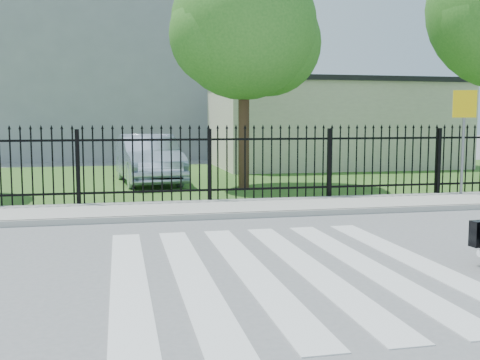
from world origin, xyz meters
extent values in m
plane|color=slate|center=(0.00, 0.00, 0.00)|extent=(120.00, 120.00, 0.00)
cube|color=#ADAAA3|center=(0.00, 5.00, 0.06)|extent=(40.00, 2.00, 0.12)
cube|color=#ADAAA3|center=(0.00, 4.00, 0.06)|extent=(40.00, 0.12, 0.12)
cube|color=#375D20|center=(0.00, 12.00, 0.01)|extent=(40.00, 12.00, 0.02)
cube|color=black|center=(0.00, 6.00, 0.35)|extent=(26.00, 0.04, 0.05)
cube|color=black|center=(0.00, 6.00, 1.55)|extent=(26.00, 0.04, 0.05)
cylinder|color=#382316|center=(1.50, 9.00, 2.08)|extent=(0.32, 0.32, 4.16)
sphere|color=#2E6F1F|center=(1.50, 9.00, 4.68)|extent=(4.20, 4.20, 4.20)
cube|color=beige|center=(7.00, 16.00, 1.75)|extent=(10.00, 6.00, 3.50)
cube|color=black|center=(7.00, 16.00, 3.60)|extent=(10.20, 6.20, 0.20)
cube|color=#95989D|center=(-3.00, 26.00, 6.00)|extent=(15.00, 10.00, 12.00)
imported|color=#9CA9C4|center=(-1.18, 10.78, 0.79)|extent=(2.10, 4.82, 1.54)
cylinder|color=gray|center=(6.49, 5.70, 1.38)|extent=(0.07, 0.07, 2.52)
cube|color=yellow|center=(6.49, 5.68, 2.41)|extent=(0.54, 0.28, 0.69)
camera|label=1|loc=(-2.09, -7.07, 1.99)|focal=42.00mm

